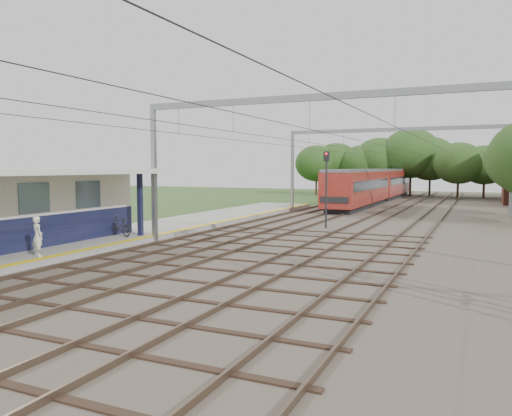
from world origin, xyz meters
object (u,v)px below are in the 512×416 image
Objects in this scene: bicycle at (120,226)px; train at (377,184)px; person at (38,236)px; signal_post at (326,179)px.

train is at bearing 2.89° from bicycle.
person is 6.03m from bicycle.
bicycle is 12.71m from signal_post.
train is 25.68m from signal_post.
person reaches higher than bicycle.
bicycle is at bearing -122.30° from signal_post.
signal_post is (1.85, -25.59, 1.15)m from train.
person is at bearing -158.59° from bicycle.
signal_post reaches higher than bicycle.
train is at bearing 101.73° from signal_post.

